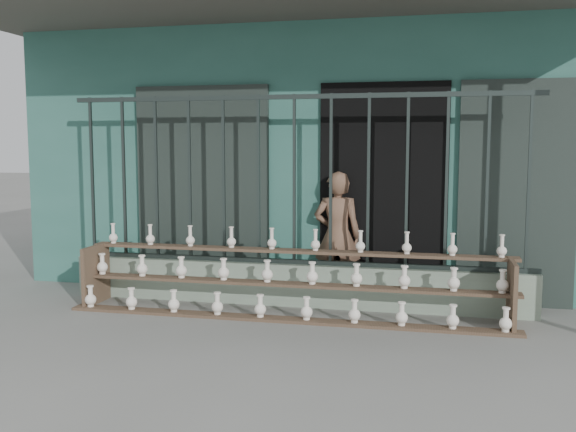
# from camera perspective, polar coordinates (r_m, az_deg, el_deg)

# --- Properties ---
(ground) EXTENTS (60.00, 60.00, 0.00)m
(ground) POSITION_cam_1_polar(r_m,az_deg,el_deg) (5.77, -2.21, -11.00)
(ground) COLOR slate
(workshop_building) EXTENTS (7.40, 6.60, 3.21)m
(workshop_building) POSITION_cam_1_polar(r_m,az_deg,el_deg) (9.66, 4.24, 5.73)
(workshop_building) COLOR #30665A
(workshop_building) RESTS_ON ground
(parapet_wall) EXTENTS (5.00, 0.20, 0.45)m
(parapet_wall) POSITION_cam_1_polar(r_m,az_deg,el_deg) (6.94, 0.54, -6.11)
(parapet_wall) COLOR gray
(parapet_wall) RESTS_ON ground
(security_fence) EXTENTS (5.00, 0.04, 1.80)m
(security_fence) POSITION_cam_1_polar(r_m,az_deg,el_deg) (6.79, 0.55, 3.20)
(security_fence) COLOR #283330
(security_fence) RESTS_ON parapet_wall
(shelf_rack) EXTENTS (4.50, 0.68, 0.85)m
(shelf_rack) POSITION_cam_1_polar(r_m,az_deg,el_deg) (6.51, 0.06, -5.75)
(shelf_rack) COLOR brown
(shelf_rack) RESTS_ON ground
(elderly_woman) EXTENTS (0.54, 0.37, 1.43)m
(elderly_woman) POSITION_cam_1_polar(r_m,az_deg,el_deg) (7.15, 4.41, -1.75)
(elderly_woman) COLOR brown
(elderly_woman) RESTS_ON ground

